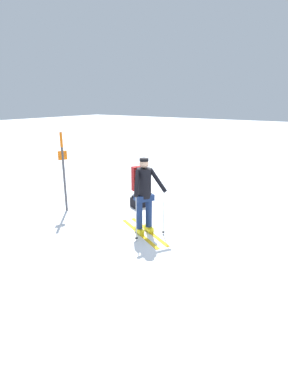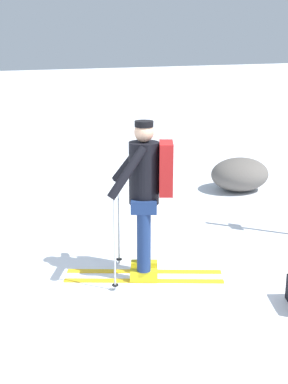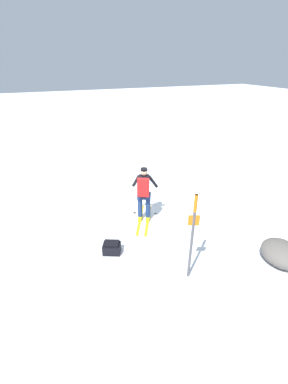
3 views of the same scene
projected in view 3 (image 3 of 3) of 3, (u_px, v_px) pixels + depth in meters
name	position (u px, v px, depth m)	size (l,w,h in m)	color
ground_plane	(128.00, 216.00, 8.32)	(80.00, 80.00, 0.00)	white
skier	(144.00, 192.00, 7.67)	(1.71, 1.12, 1.75)	gold
dropped_backpack	(112.00, 248.00, 6.69)	(0.48, 0.54, 0.33)	black
trail_marker	(193.00, 231.00, 5.44)	(0.12, 0.23, 2.16)	#4C4C51
rock_boulder	(282.00, 253.00, 6.30)	(1.04, 0.89, 0.57)	#5B5651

